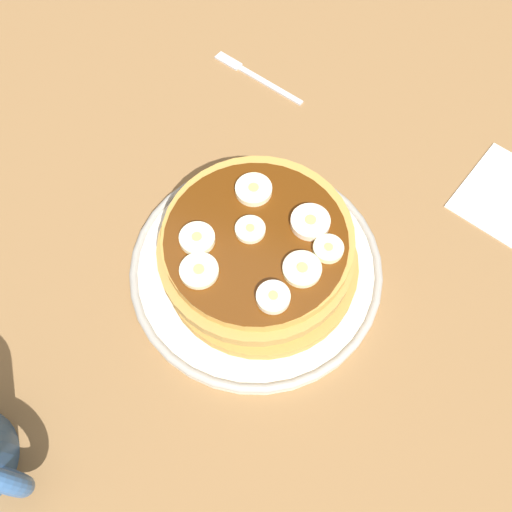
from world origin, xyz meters
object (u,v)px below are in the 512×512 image
object	(u,v)px
pancake_stack	(256,251)
banana_slice_2	(199,271)
banana_slice_0	(250,230)
banana_slice_4	(273,298)
banana_slice_6	(254,190)
plate	(256,268)
banana_slice_7	(197,239)
fork	(253,75)
banana_slice_5	(310,222)
banana_slice_3	(302,269)
banana_slice_1	(328,249)

from	to	relation	value
pancake_stack	banana_slice_2	world-z (taller)	banana_slice_2
banana_slice_0	banana_slice_4	distance (cm)	6.84
banana_slice_0	banana_slice_4	bearing A→B (deg)	-55.17
banana_slice_2	banana_slice_6	distance (cm)	9.48
plate	banana_slice_7	bearing A→B (deg)	-159.24
fork	pancake_stack	bearing A→B (deg)	-70.82
banana_slice_2	banana_slice_4	distance (cm)	6.77
banana_slice_5	banana_slice_6	xyz separation A→B (cm)	(-5.91, 1.73, -0.04)
banana_slice_0	banana_slice_7	world-z (taller)	banana_slice_7
banana_slice_3	banana_slice_5	world-z (taller)	banana_slice_5
plate	banana_slice_0	world-z (taller)	banana_slice_0
plate	banana_slice_4	xyz separation A→B (cm)	(3.18, -5.06, 6.29)
banana_slice_2	banana_slice_5	size ratio (longest dim) A/B	0.95
pancake_stack	banana_slice_5	xyz separation A→B (cm)	(4.18, 2.70, 3.13)
banana_slice_5	fork	distance (cm)	26.46
banana_slice_0	banana_slice_6	world-z (taller)	banana_slice_6
pancake_stack	fork	size ratio (longest dim) A/B	1.52
banana_slice_1	fork	size ratio (longest dim) A/B	0.21
banana_slice_6	fork	xyz separation A→B (cm)	(-6.89, 20.38, -6.83)
banana_slice_2	banana_slice_6	bearing A→B (deg)	78.99
banana_slice_2	banana_slice_4	bearing A→B (deg)	-3.30
banana_slice_1	banana_slice_2	bearing A→B (deg)	-151.12
fork	banana_slice_7	bearing A→B (deg)	-81.92
pancake_stack	banana_slice_4	size ratio (longest dim) A/B	6.62
banana_slice_2	banana_slice_5	bearing A→B (deg)	44.44
plate	banana_slice_5	distance (cm)	8.08
banana_slice_0	banana_slice_1	bearing A→B (deg)	2.13
banana_slice_0	banana_slice_1	world-z (taller)	banana_slice_1
banana_slice_2	banana_slice_4	world-z (taller)	banana_slice_4
banana_slice_0	fork	bearing A→B (deg)	107.97
banana_slice_1	fork	bearing A→B (deg)	121.83
banana_slice_6	banana_slice_7	size ratio (longest dim) A/B	1.08
pancake_stack	banana_slice_2	size ratio (longest dim) A/B	5.65
plate	banana_slice_2	bearing A→B (deg)	-127.43
banana_slice_0	fork	world-z (taller)	banana_slice_0
banana_slice_4	banana_slice_7	xyz separation A→B (cm)	(-8.02, 3.23, -0.03)
banana_slice_1	banana_slice_3	bearing A→B (deg)	-122.22
plate	banana_slice_7	world-z (taller)	banana_slice_7
banana_slice_1	banana_slice_5	distance (cm)	3.05
banana_slice_5	fork	xyz separation A→B (cm)	(-12.80, 22.11, -6.87)
banana_slice_3	banana_slice_7	bearing A→B (deg)	-179.62
banana_slice_5	banana_slice_6	distance (cm)	6.16
fork	banana_slice_4	bearing A→B (deg)	-68.52
plate	banana_slice_2	world-z (taller)	banana_slice_2
banana_slice_5	banana_slice_6	bearing A→B (deg)	163.70
banana_slice_3	banana_slice_6	bearing A→B (deg)	135.43
plate	banana_slice_2	xyz separation A→B (cm)	(-3.58, -4.67, 6.20)
banana_slice_0	banana_slice_2	bearing A→B (deg)	-118.65
banana_slice_0	banana_slice_5	world-z (taller)	banana_slice_5
banana_slice_0	banana_slice_2	world-z (taller)	same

